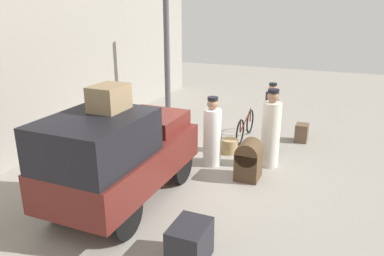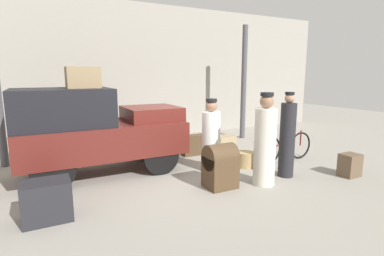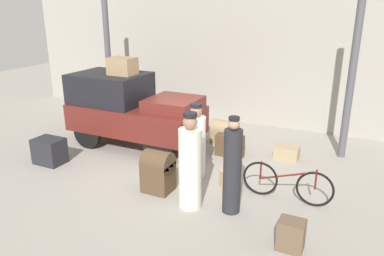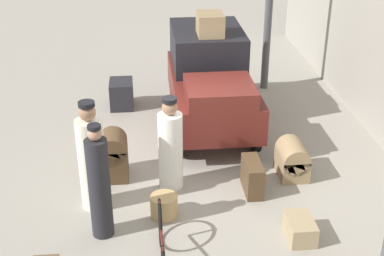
{
  "view_description": "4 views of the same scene",
  "coord_description": "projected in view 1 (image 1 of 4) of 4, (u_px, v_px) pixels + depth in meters",
  "views": [
    {
      "loc": [
        -7.23,
        -2.96,
        3.66
      ],
      "look_at": [
        0.2,
        0.2,
        0.95
      ],
      "focal_mm": 35.0,
      "sensor_mm": 36.0,
      "label": 1
    },
    {
      "loc": [
        -2.97,
        -5.87,
        2.18
      ],
      "look_at": [
        0.2,
        0.2,
        0.95
      ],
      "focal_mm": 28.0,
      "sensor_mm": 36.0,
      "label": 2
    },
    {
      "loc": [
        3.71,
        -7.07,
        3.66
      ],
      "look_at": [
        0.2,
        0.2,
        0.95
      ],
      "focal_mm": 35.0,
      "sensor_mm": 36.0,
      "label": 3
    },
    {
      "loc": [
        8.31,
        -0.58,
        5.03
      ],
      "look_at": [
        0.2,
        0.2,
        0.95
      ],
      "focal_mm": 50.0,
      "sensor_mm": 36.0,
      "label": 4
    }
  ],
  "objects": [
    {
      "name": "trunk_large_brown",
      "position": [
        173.0,
        128.0,
        10.95
      ],
      "size": [
        0.59,
        0.39,
        0.32
      ],
      "color": "#9E8966",
      "rests_on": "ground"
    },
    {
      "name": "canopy_pillar_right",
      "position": [
        167.0,
        62.0,
        11.74
      ],
      "size": [
        0.18,
        0.18,
        3.78
      ],
      "color": "#4C4C51",
      "rests_on": "ground"
    },
    {
      "name": "suitcase_black_upright",
      "position": [
        190.0,
        243.0,
        5.49
      ],
      "size": [
        0.69,
        0.51,
        0.61
      ],
      "color": "#232328",
      "rests_on": "ground"
    },
    {
      "name": "suitcase_tan_flat",
      "position": [
        249.0,
        159.0,
        8.08
      ],
      "size": [
        0.57,
        0.5,
        0.87
      ],
      "color": "#4C3823",
      "rests_on": "ground"
    },
    {
      "name": "porter_lifting_near_truck",
      "position": [
        271.0,
        132.0,
        8.61
      ],
      "size": [
        0.43,
        0.43,
        1.84
      ],
      "color": "silver",
      "rests_on": "ground"
    },
    {
      "name": "wicker_basket",
      "position": [
        229.0,
        146.0,
        9.56
      ],
      "size": [
        0.43,
        0.43,
        0.36
      ],
      "color": "tan",
      "rests_on": "ground"
    },
    {
      "name": "conductor_in_dark_uniform",
      "position": [
        271.0,
        122.0,
        9.32
      ],
      "size": [
        0.33,
        0.33,
        1.82
      ],
      "color": "#232328",
      "rests_on": "ground"
    },
    {
      "name": "trunk_barrel_dark",
      "position": [
        130.0,
        141.0,
        9.5
      ],
      "size": [
        0.68,
        0.49,
        0.65
      ],
      "color": "#937A56",
      "rests_on": "ground"
    },
    {
      "name": "truck",
      "position": [
        119.0,
        153.0,
        6.89
      ],
      "size": [
        3.48,
        1.59,
        1.9
      ],
      "color": "black",
      "rests_on": "ground"
    },
    {
      "name": "ground_plane",
      "position": [
        197.0,
        171.0,
        8.57
      ],
      "size": [
        30.0,
        30.0,
        0.0
      ],
      "primitive_type": "plane",
      "color": "gray"
    },
    {
      "name": "suitcase_small_leather",
      "position": [
        302.0,
        133.0,
        10.34
      ],
      "size": [
        0.4,
        0.33,
        0.49
      ],
      "color": "brown",
      "rests_on": "ground"
    },
    {
      "name": "trunk_on_truck_roof",
      "position": [
        109.0,
        98.0,
        6.39
      ],
      "size": [
        0.66,
        0.51,
        0.44
      ],
      "color": "#937A56",
      "rests_on": "truck"
    },
    {
      "name": "station_building_facade",
      "position": [
        47.0,
        62.0,
        9.37
      ],
      "size": [
        16.0,
        0.15,
        4.5
      ],
      "color": "gray",
      "rests_on": "ground"
    },
    {
      "name": "porter_with_bicycle",
      "position": [
        212.0,
        135.0,
        8.69
      ],
      "size": [
        0.41,
        0.41,
        1.65
      ],
      "color": "white",
      "rests_on": "ground"
    },
    {
      "name": "bicycle",
      "position": [
        245.0,
        126.0,
        10.51
      ],
      "size": [
        1.75,
        0.04,
        0.75
      ],
      "color": "black",
      "rests_on": "ground"
    },
    {
      "name": "trunk_umber_medium",
      "position": [
        166.0,
        142.0,
        9.59
      ],
      "size": [
        0.7,
        0.28,
        0.56
      ],
      "color": "#4C3823",
      "rests_on": "ground"
    }
  ]
}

